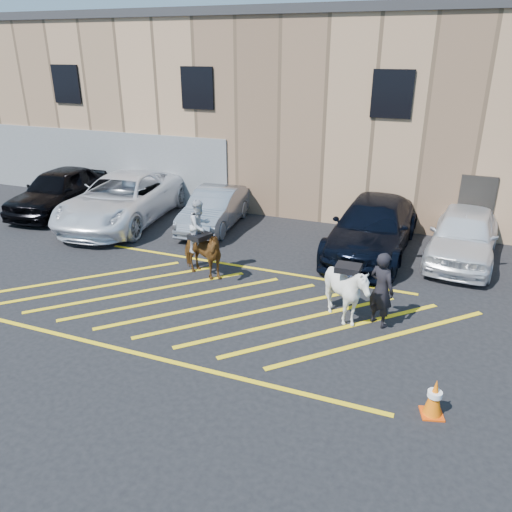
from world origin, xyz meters
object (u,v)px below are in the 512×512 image
(saddled_white, at_px, (346,292))
(handler, at_px, (381,289))
(car_silver_sedan, at_px, (215,208))
(car_blue_suv, at_px, (373,227))
(mounted_bay, at_px, (201,247))
(traffic_cone, at_px, (434,398))
(car_white_pickup, at_px, (123,199))
(car_white_suv, at_px, (464,235))
(car_black_suv, at_px, (60,190))

(saddled_white, bearing_deg, handler, 12.60)
(car_silver_sedan, relative_size, car_blue_suv, 0.75)
(car_silver_sedan, bearing_deg, car_blue_suv, -8.83)
(car_silver_sedan, distance_m, mounted_bay, 4.21)
(saddled_white, xyz_separation_m, traffic_cone, (2.12, -2.64, -0.42))
(car_white_pickup, xyz_separation_m, traffic_cone, (11.28, -6.94, -0.50))
(car_white_suv, distance_m, saddled_white, 5.62)
(car_black_suv, xyz_separation_m, saddled_white, (12.22, -4.49, -0.06))
(car_silver_sedan, xyz_separation_m, car_white_suv, (8.24, 0.06, 0.09))
(car_white_pickup, xyz_separation_m, car_blue_suv, (8.99, 0.38, -0.05))
(saddled_white, bearing_deg, car_black_suv, 159.80)
(car_silver_sedan, relative_size, saddled_white, 2.72)
(car_silver_sedan, height_order, handler, handler)
(car_silver_sedan, bearing_deg, car_black_suv, 178.58)
(car_blue_suv, relative_size, handler, 3.11)
(car_black_suv, relative_size, car_white_pickup, 0.80)
(car_blue_suv, xyz_separation_m, mounted_bay, (-4.12, -3.63, 0.09))
(car_white_suv, relative_size, traffic_cone, 6.32)
(car_white_pickup, xyz_separation_m, mounted_bay, (4.87, -3.25, 0.03))
(car_silver_sedan, height_order, traffic_cone, car_silver_sedan)
(mounted_bay, bearing_deg, traffic_cone, -29.87)
(mounted_bay, bearing_deg, saddled_white, -13.61)
(car_blue_suv, distance_m, traffic_cone, 7.68)
(car_white_suv, bearing_deg, car_blue_suv, -167.27)
(car_silver_sedan, height_order, car_blue_suv, car_blue_suv)
(car_black_suv, relative_size, saddled_white, 3.21)
(saddled_white, bearing_deg, car_white_pickup, 154.89)
(car_blue_suv, xyz_separation_m, handler, (0.92, -4.50, 0.09))
(car_black_suv, bearing_deg, saddled_white, -25.55)
(car_white_pickup, bearing_deg, handler, -29.59)
(car_white_pickup, distance_m, car_blue_suv, 9.00)
(car_blue_suv, bearing_deg, car_white_suv, 10.12)
(traffic_cone, bearing_deg, car_white_pickup, 148.42)
(car_blue_suv, bearing_deg, saddled_white, -85.82)
(car_white_pickup, bearing_deg, traffic_cone, -38.60)
(traffic_cone, bearing_deg, saddled_white, 128.78)
(traffic_cone, bearing_deg, car_white_suv, 87.29)
(car_white_suv, bearing_deg, traffic_cone, -87.92)
(car_white_pickup, relative_size, handler, 3.47)
(mounted_bay, xyz_separation_m, traffic_cone, (6.41, -3.68, -0.53))
(car_white_pickup, relative_size, car_white_suv, 1.35)
(traffic_cone, bearing_deg, car_silver_sedan, 135.95)
(handler, bearing_deg, car_white_suv, -77.60)
(car_white_pickup, height_order, car_blue_suv, car_white_pickup)
(mounted_bay, distance_m, saddled_white, 4.41)
(handler, xyz_separation_m, saddled_white, (-0.76, -0.17, -0.12))
(car_black_suv, distance_m, car_silver_sedan, 6.48)
(car_silver_sedan, relative_size, traffic_cone, 5.75)
(car_black_suv, xyz_separation_m, traffic_cone, (14.34, -7.14, -0.48))
(handler, relative_size, traffic_cone, 2.46)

